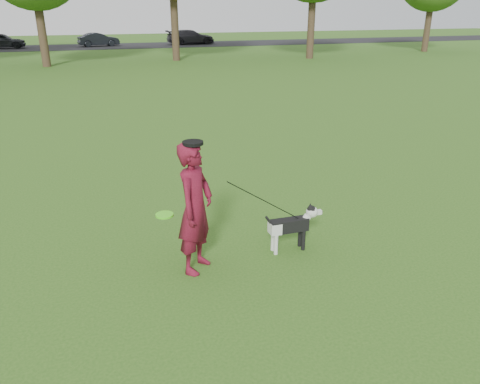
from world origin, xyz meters
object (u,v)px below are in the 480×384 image
object	(u,v)px
car_left	(1,41)
car_mid	(98,40)
car_right	(191,37)
man	(195,208)
dog	(293,224)

from	to	relation	value
car_left	car_mid	xyz separation A→B (m)	(7.87, 0.00, -0.06)
car_left	car_right	size ratio (longest dim) A/B	0.84
man	car_mid	distance (m)	39.85
dog	car_mid	world-z (taller)	car_mid
man	car_mid	xyz separation A→B (m)	(0.18, 39.85, -0.30)
car_mid	car_right	xyz separation A→B (m)	(8.35, 0.00, 0.07)
car_mid	car_left	bearing A→B (deg)	79.13
dog	car_mid	xyz separation A→B (m)	(-1.28, 39.76, 0.18)
dog	car_left	world-z (taller)	car_left
man	dog	size ratio (longest dim) A/B	1.98
car_left	car_right	distance (m)	16.22
man	car_right	xyz separation A→B (m)	(8.52, 39.85, -0.23)
car_left	man	bearing A→B (deg)	-166.84
man	car_left	xyz separation A→B (m)	(-7.69, 39.85, -0.24)
dog	car_right	size ratio (longest dim) A/B	0.20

